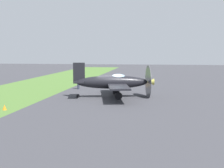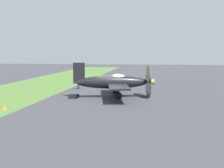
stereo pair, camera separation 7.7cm
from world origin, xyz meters
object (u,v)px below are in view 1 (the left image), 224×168
runway_marker_cone (5,107)px  airplane_lead (114,82)px  ground_crew_chief (78,82)px  supply_crate (121,85)px

runway_marker_cone → airplane_lead: bearing=136.3°
ground_crew_chief → supply_crate: (-3.41, 5.29, -0.59)m
airplane_lead → runway_marker_cone: bearing=-55.7°
supply_crate → runway_marker_cone: bearing=-23.0°
airplane_lead → supply_crate: bearing=169.9°
ground_crew_chief → supply_crate: 6.32m
runway_marker_cone → supply_crate: bearing=157.0°
airplane_lead → supply_crate: 10.05m
ground_crew_chief → runway_marker_cone: 15.34m
ground_crew_chief → airplane_lead: bearing=124.2°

